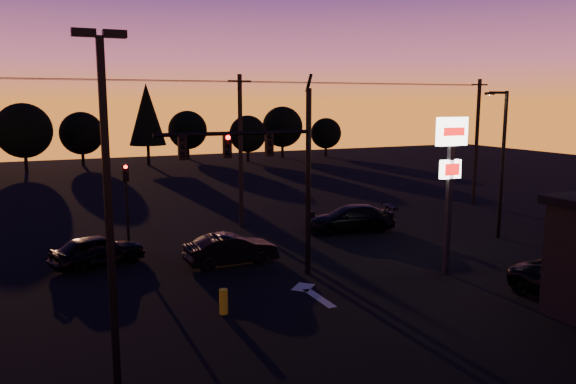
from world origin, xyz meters
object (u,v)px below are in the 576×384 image
at_px(bollard, 224,301).
at_px(parking_lot_light, 108,192).
at_px(traffic_signal_mast, 274,163).
at_px(car_left, 98,250).
at_px(car_mid, 231,249).
at_px(pylon_sign, 451,162).
at_px(streetlight, 502,158).
at_px(car_right, 350,218).
at_px(secondary_signal, 127,194).

bearing_deg(bollard, parking_lot_light, -136.30).
height_order(traffic_signal_mast, car_left, traffic_signal_mast).
xyz_separation_m(parking_lot_light, car_left, (0.77, 12.08, -4.55)).
height_order(bollard, car_mid, car_mid).
xyz_separation_m(traffic_signal_mast, pylon_sign, (7.10, -2.49, -0.02)).
bearing_deg(car_left, streetlight, -117.71).
distance_m(parking_lot_light, streetlight, 23.05).
distance_m(streetlight, car_mid, 15.50).
distance_m(pylon_sign, car_right, 9.63).
distance_m(traffic_signal_mast, pylon_sign, 7.52).
bearing_deg(streetlight, car_right, 144.75).
bearing_deg(secondary_signal, car_left, -125.72).
relative_size(traffic_signal_mast, car_mid, 2.01).
bearing_deg(streetlight, parking_lot_light, -158.35).
bearing_deg(car_left, bollard, -175.03).
distance_m(secondary_signal, pylon_sign, 15.75).
height_order(streetlight, car_right, streetlight).
xyz_separation_m(secondary_signal, car_right, (12.29, -1.31, -2.11)).
height_order(parking_lot_light, car_mid, parking_lot_light).
bearing_deg(car_left, traffic_signal_mast, -145.34).
xyz_separation_m(bollard, car_left, (-3.41, 8.09, 0.27)).
relative_size(pylon_sign, car_mid, 1.59).
xyz_separation_m(streetlight, car_left, (-20.64, 3.58, -3.70)).
xyz_separation_m(streetlight, bollard, (-17.23, -4.51, -3.97)).
bearing_deg(secondary_signal, car_right, -6.07).
distance_m(parking_lot_light, pylon_sign, 15.19).
bearing_deg(car_right, traffic_signal_mast, -38.69).
bearing_deg(car_right, pylon_sign, 9.47).
height_order(secondary_signal, pylon_sign, pylon_sign).
distance_m(secondary_signal, bollard, 10.90).
bearing_deg(car_mid, bollard, 157.47).
relative_size(traffic_signal_mast, car_left, 2.03).
xyz_separation_m(traffic_signal_mast, streetlight, (14.01, 1.51, -0.52)).
height_order(secondary_signal, streetlight, streetlight).
xyz_separation_m(car_left, car_mid, (5.64, -2.35, -0.02)).
distance_m(parking_lot_light, car_left, 12.93).
xyz_separation_m(parking_lot_light, streetlight, (21.41, 8.50, -0.85)).
height_order(secondary_signal, bollard, secondary_signal).
relative_size(traffic_signal_mast, bollard, 9.49).
bearing_deg(car_right, car_left, -74.13).
bearing_deg(car_mid, traffic_signal_mast, -161.33).
height_order(car_mid, car_right, car_right).
xyz_separation_m(traffic_signal_mast, bollard, (-3.23, -3.00, -4.48)).
relative_size(streetlight, car_left, 1.89).
relative_size(car_mid, car_right, 0.82).
xyz_separation_m(secondary_signal, pylon_sign, (12.00, -9.99, 2.05)).
relative_size(secondary_signal, bollard, 4.81).
height_order(parking_lot_light, bollard, parking_lot_light).
bearing_deg(parking_lot_light, streetlight, 21.65).
xyz_separation_m(traffic_signal_mast, car_mid, (-0.99, 2.74, -4.23)).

